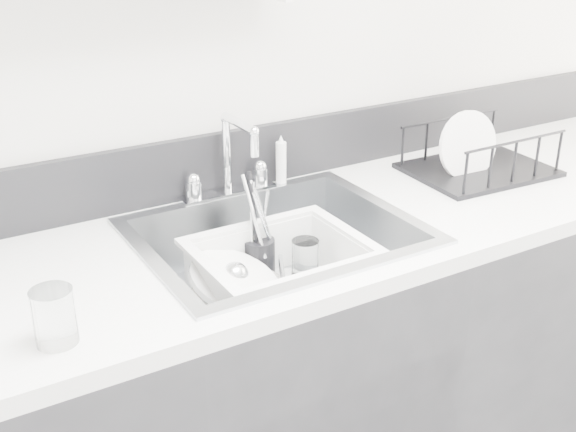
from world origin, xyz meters
TOP-DOWN VIEW (x-y plane):
  - counter_run at (0.00, 1.19)m, footprint 3.20×0.62m
  - backsplash at (0.00, 1.49)m, footprint 3.20×0.02m
  - sink at (0.00, 1.19)m, footprint 0.64×0.52m
  - faucet at (0.00, 1.44)m, footprint 0.26×0.18m
  - side_sprayer at (0.16, 1.44)m, footprint 0.03×0.03m
  - wash_tub at (-0.01, 1.15)m, footprint 0.48×0.44m
  - plate_stack at (-0.11, 1.19)m, footprint 0.27×0.26m
  - utensil_cup at (-0.00, 1.28)m, footprint 0.08×0.08m
  - ladle at (-0.04, 1.18)m, footprint 0.27×0.20m
  - tumbler_in_tub at (0.09, 1.21)m, footprint 0.08×0.08m
  - tumbler_counter at (-0.56, 1.00)m, footprint 0.09×0.09m
  - dish_rack at (0.69, 1.25)m, footprint 0.40×0.31m
  - bowl_small at (0.09, 1.12)m, footprint 0.13×0.13m

SIDE VIEW (x-z plane):
  - counter_run at x=0.00m, z-range 0.00..0.92m
  - bowl_small at x=0.09m, z-range 0.77..0.80m
  - plate_stack at x=-0.11m, z-range 0.74..0.85m
  - ladle at x=-0.04m, z-range 0.77..0.84m
  - tumbler_in_tub at x=0.09m, z-range 0.77..0.86m
  - utensil_cup at x=0.00m, z-range 0.69..0.95m
  - wash_tub at x=-0.01m, z-range 0.75..0.90m
  - sink at x=0.00m, z-range 0.73..0.93m
  - tumbler_counter at x=-0.56m, z-range 0.92..1.02m
  - faucet at x=0.00m, z-range 0.87..1.09m
  - dish_rack at x=0.69m, z-range 0.92..1.06m
  - side_sprayer at x=0.16m, z-range 0.92..1.06m
  - backsplash at x=0.00m, z-range 0.92..1.08m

